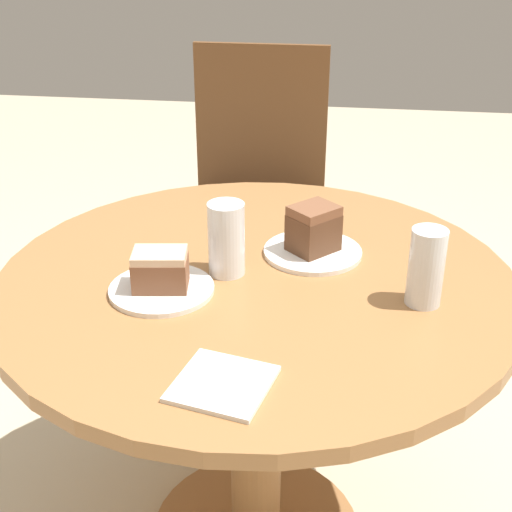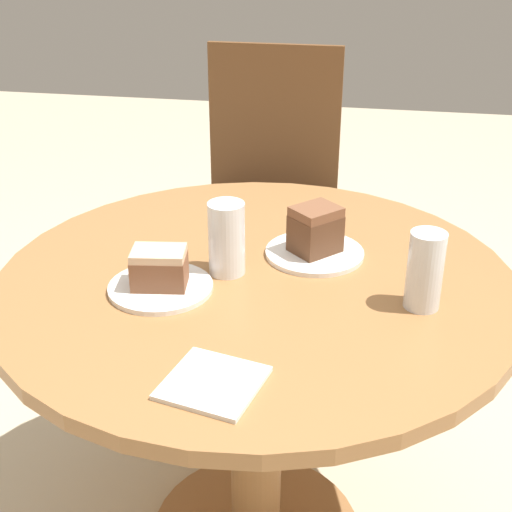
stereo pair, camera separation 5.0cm
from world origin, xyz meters
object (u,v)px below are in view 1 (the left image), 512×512
(plate_near, at_px, (313,252))
(plate_far, at_px, (162,289))
(cake_slice_near, at_px, (314,229))
(cake_slice_far, at_px, (160,270))
(glass_water, at_px, (226,244))
(glass_lemonade, at_px, (426,272))
(chair, at_px, (255,196))

(plate_near, bearing_deg, plate_far, -143.75)
(cake_slice_near, distance_m, cake_slice_far, 0.33)
(glass_water, bearing_deg, cake_slice_far, -139.55)
(plate_far, relative_size, cake_slice_far, 1.80)
(plate_near, bearing_deg, glass_lemonade, -39.03)
(chair, xyz_separation_m, plate_far, (-0.03, -1.04, 0.22))
(plate_far, bearing_deg, plate_near, 36.25)
(cake_slice_far, height_order, glass_water, glass_water)
(chair, height_order, cake_slice_far, chair)
(plate_far, bearing_deg, cake_slice_far, 90.00)
(glass_water, bearing_deg, glass_lemonade, -10.01)
(plate_near, relative_size, glass_lemonade, 1.40)
(cake_slice_far, xyz_separation_m, glass_water, (0.11, 0.09, 0.02))
(chair, height_order, glass_lemonade, chair)
(glass_lemonade, bearing_deg, cake_slice_far, -176.88)
(cake_slice_near, distance_m, glass_lemonade, 0.27)
(plate_far, bearing_deg, glass_lemonade, 3.12)
(glass_lemonade, bearing_deg, chair, 113.95)
(cake_slice_far, relative_size, glass_water, 0.75)
(plate_far, height_order, cake_slice_near, cake_slice_near)
(plate_near, height_order, cake_slice_near, cake_slice_near)
(plate_far, bearing_deg, chair, 88.40)
(glass_water, bearing_deg, plate_near, 33.17)
(chair, bearing_deg, plate_far, -91.46)
(plate_far, xyz_separation_m, cake_slice_far, (0.00, 0.00, 0.04))
(plate_far, bearing_deg, glass_water, 40.45)
(plate_near, bearing_deg, glass_water, -146.83)
(plate_near, relative_size, cake_slice_far, 1.86)
(chair, xyz_separation_m, plate_near, (0.24, -0.85, 0.22))
(plate_near, distance_m, plate_far, 0.33)
(glass_lemonade, xyz_separation_m, glass_water, (-0.37, 0.07, -0.00))
(plate_far, xyz_separation_m, glass_lemonade, (0.48, 0.03, 0.06))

